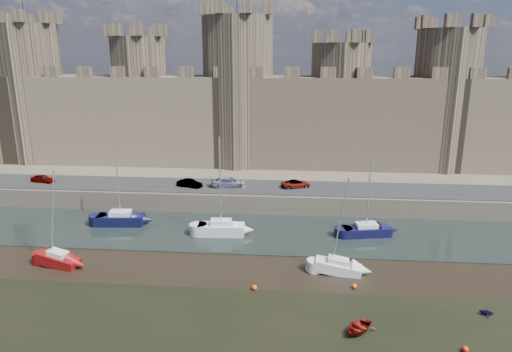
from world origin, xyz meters
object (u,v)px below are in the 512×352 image
object	(u,v)px
sailboat_3	(366,230)
car_0	(43,179)
sailboat_1	(121,218)
sailboat_2	(221,228)
car_2	(229,182)
sailboat_4	(58,259)
car_3	(296,184)
sailboat_5	(338,266)
car_1	(190,183)

from	to	relation	value
sailboat_3	car_0	bearing A→B (deg)	156.60
sailboat_1	sailboat_2	world-z (taller)	sailboat_2
car_2	sailboat_4	xyz separation A→B (m)	(-13.90, -19.81, -2.45)
car_0	sailboat_2	size ratio (longest dim) A/B	0.30
sailboat_1	car_2	bearing A→B (deg)	31.64
car_0	car_2	bearing A→B (deg)	-77.29
car_3	sailboat_3	bearing A→B (deg)	-161.19
sailboat_4	sailboat_5	size ratio (longest dim) A/B	1.04
car_2	sailboat_3	bearing A→B (deg)	-129.06
car_0	sailboat_2	distance (m)	29.03
car_2	car_1	bearing A→B (deg)	88.12
sailboat_3	car_2	bearing A→B (deg)	139.56
car_2	sailboat_2	size ratio (longest dim) A/B	0.41
car_0	sailboat_1	world-z (taller)	sailboat_1
sailboat_5	car_2	bearing A→B (deg)	131.28
car_2	car_0	bearing A→B (deg)	80.63
sailboat_5	car_0	bearing A→B (deg)	161.02
car_0	sailboat_2	xyz separation A→B (m)	(26.89, -10.72, -2.20)
car_3	sailboat_3	distance (m)	13.08
car_0	car_3	bearing A→B (deg)	-76.59
car_2	car_3	xyz separation A→B (m)	(9.10, 0.47, -0.12)
car_2	sailboat_2	distance (m)	11.09
sailboat_4	sailboat_1	bearing A→B (deg)	91.59
car_1	car_2	xyz separation A→B (m)	(5.21, 0.71, 0.10)
sailboat_1	sailboat_4	bearing A→B (deg)	-105.27
car_1	sailboat_2	xyz separation A→B (m)	(5.89, -10.12, -2.19)
car_1	sailboat_3	size ratio (longest dim) A/B	0.37
car_0	car_2	world-z (taller)	car_2
car_0	sailboat_5	distance (m)	43.68
sailboat_2	sailboat_5	size ratio (longest dim) A/B	1.20
car_2	sailboat_3	distance (m)	19.76
sailboat_1	sailboat_4	xyz separation A→B (m)	(-2.05, -11.06, -0.13)
car_1	sailboat_5	distance (m)	25.98
car_2	sailboat_4	world-z (taller)	sailboat_4
car_1	sailboat_1	world-z (taller)	sailboat_1
sailboat_1	sailboat_3	distance (m)	28.94
car_0	sailboat_1	xyz separation A→B (m)	(14.36, -8.64, -2.23)
car_1	car_2	size ratio (longest dim) A/B	0.75
car_1	sailboat_5	size ratio (longest dim) A/B	0.37
car_0	sailboat_3	size ratio (longest dim) A/B	0.37
car_0	car_3	size ratio (longest dim) A/B	0.86
car_2	car_3	size ratio (longest dim) A/B	1.17
car_2	car_3	distance (m)	9.12
sailboat_3	sailboat_4	bearing A→B (deg)	-172.80
sailboat_3	sailboat_4	distance (m)	32.60
car_0	sailboat_4	size ratio (longest dim) A/B	0.35
sailboat_2	sailboat_3	distance (m)	16.44
car_3	sailboat_1	size ratio (longest dim) A/B	0.36
sailboat_5	sailboat_4	bearing A→B (deg)	-171.57
car_2	sailboat_5	world-z (taller)	sailboat_5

